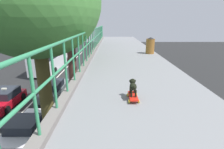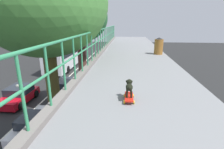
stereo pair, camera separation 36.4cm
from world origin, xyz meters
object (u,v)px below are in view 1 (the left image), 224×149
at_px(car_red_taxi_sixth, 4,99).
at_px(car_grey_seventh, 54,89).
at_px(litter_bin, 150,45).
at_px(toy_skateboard, 133,96).
at_px(car_white_fifth, 27,128).
at_px(small_dog, 133,86).
at_px(city_bus, 52,55).

height_order(car_red_taxi_sixth, car_grey_seventh, car_red_taxi_sixth).
bearing_deg(litter_bin, toy_skateboard, -105.44).
distance_m(car_white_fifth, small_dog, 9.06).
xyz_separation_m(toy_skateboard, litter_bin, (1.47, 5.34, 0.34)).
relative_size(car_grey_seventh, small_dog, 11.97).
xyz_separation_m(car_white_fifth, car_grey_seventh, (-0.32, 6.02, 0.06)).
height_order(car_grey_seventh, litter_bin, litter_bin).
relative_size(toy_skateboard, litter_bin, 0.59).
height_order(toy_skateboard, litter_bin, litter_bin).
xyz_separation_m(small_dog, litter_bin, (1.47, 5.28, 0.13)).
bearing_deg(litter_bin, car_grey_seventh, 139.43).
bearing_deg(toy_skateboard, car_white_fifth, 134.66).
distance_m(car_white_fifth, litter_bin, 8.48).
relative_size(car_red_taxi_sixth, city_bus, 0.37).
distance_m(toy_skateboard, litter_bin, 5.55).
bearing_deg(city_bus, car_grey_seventh, -70.67).
distance_m(city_bus, toy_skateboard, 23.55).
height_order(car_white_fifth, city_bus, city_bus).
height_order(car_red_taxi_sixth, city_bus, city_bus).
distance_m(car_red_taxi_sixth, litter_bin, 12.46).
distance_m(city_bus, litter_bin, 19.65).
height_order(city_bus, small_dog, small_dog).
distance_m(toy_skateboard, small_dog, 0.22).
distance_m(car_red_taxi_sixth, car_grey_seventh, 3.99).
relative_size(car_grey_seventh, litter_bin, 5.60).
distance_m(city_bus, small_dog, 23.52).
bearing_deg(car_grey_seventh, car_white_fifth, -86.97).
height_order(city_bus, toy_skateboard, toy_skateboard).
bearing_deg(small_dog, car_white_fifth, 134.96).
height_order(car_grey_seventh, city_bus, city_bus).
xyz_separation_m(city_bus, toy_skateboard, (9.23, -21.42, 3.23)).
distance_m(car_grey_seventh, toy_skateboard, 13.65).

